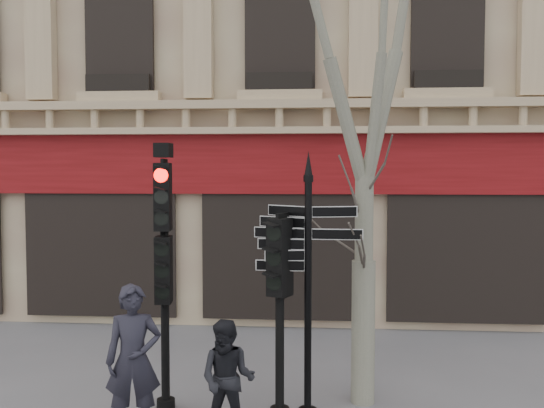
% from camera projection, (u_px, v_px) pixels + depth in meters
% --- Properties ---
extents(building, '(28.00, 15.52, 18.00)m').
position_uv_depth(building, '(294.00, 6.00, 20.32)').
color(building, tan).
rests_on(building, ground).
extents(fingerpost, '(1.85, 1.85, 3.72)m').
position_uv_depth(fingerpost, '(308.00, 240.00, 8.29)').
color(fingerpost, black).
rests_on(fingerpost, ground).
extents(traffic_signal_main, '(0.45, 0.34, 3.84)m').
position_uv_depth(traffic_signal_main, '(164.00, 242.00, 8.66)').
color(traffic_signal_main, black).
rests_on(traffic_signal_main, ground).
extents(traffic_signal_secondary, '(0.57, 0.50, 2.80)m').
position_uv_depth(traffic_signal_secondary, '(280.00, 279.00, 8.39)').
color(traffic_signal_secondary, black).
rests_on(traffic_signal_secondary, ground).
extents(plane_tree, '(3.10, 3.10, 8.22)m').
position_uv_depth(plane_tree, '(366.00, 10.00, 8.71)').
color(plane_tree, gray).
rests_on(plane_tree, ground).
extents(pedestrian_a, '(0.81, 0.63, 1.98)m').
position_uv_depth(pedestrian_a, '(133.00, 360.00, 7.88)').
color(pedestrian_a, '#21202B').
rests_on(pedestrian_a, ground).
extents(pedestrian_b, '(0.82, 0.68, 1.54)m').
position_uv_depth(pedestrian_b, '(228.00, 379.00, 7.79)').
color(pedestrian_b, black).
rests_on(pedestrian_b, ground).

